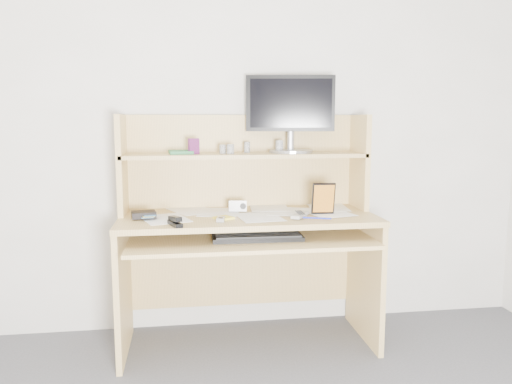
{
  "coord_description": "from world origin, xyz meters",
  "views": [
    {
      "loc": [
        -0.34,
        -1.21,
        1.26
      ],
      "look_at": [
        0.04,
        1.43,
        0.88
      ],
      "focal_mm": 35.0,
      "sensor_mm": 36.0,
      "label": 1
    }
  ],
  "objects": [
    {
      "name": "game_case",
      "position": [
        0.41,
        1.41,
        0.84
      ],
      "size": [
        0.13,
        0.02,
        0.18
      ],
      "primitive_type": "cube",
      "rotation": [
        0.0,
        0.0,
        -0.06
      ],
      "color": "black",
      "rests_on": "paper_clutter"
    },
    {
      "name": "paper_clutter",
      "position": [
        0.0,
        1.48,
        0.75
      ],
      "size": [
        1.32,
        0.54,
        0.01
      ],
      "primitive_type": "cube",
      "color": "white",
      "rests_on": "desk"
    },
    {
      "name": "chip_stack_a",
      "position": [
        -0.13,
        1.61,
        1.11
      ],
      "size": [
        0.04,
        0.04,
        0.05
      ],
      "primitive_type": "cylinder",
      "rotation": [
        0.0,
        0.0,
        -0.11
      ],
      "color": "black",
      "rests_on": "desk"
    },
    {
      "name": "chip_stack_b",
      "position": [
        0.21,
        1.65,
        1.12
      ],
      "size": [
        0.05,
        0.05,
        0.07
      ],
      "primitive_type": "cylinder",
      "rotation": [
        0.0,
        0.0,
        0.24
      ],
      "color": "white",
      "rests_on": "desk"
    },
    {
      "name": "shelf_book",
      "position": [
        -0.36,
        1.64,
        1.09
      ],
      "size": [
        0.14,
        0.19,
        0.02
      ],
      "primitive_type": "cube",
      "rotation": [
        0.0,
        0.0,
        0.09
      ],
      "color": "#307A51",
      "rests_on": "desk"
    },
    {
      "name": "blue_pen",
      "position": [
        0.34,
        1.29,
        0.76
      ],
      "size": [
        0.14,
        0.06,
        0.01
      ],
      "primitive_type": "cylinder",
      "rotation": [
        1.57,
        0.0,
        1.22
      ],
      "color": "#1724B3",
      "rests_on": "paper_clutter"
    },
    {
      "name": "sticky_note_pad",
      "position": [
        -0.14,
        1.39,
        0.76
      ],
      "size": [
        0.12,
        0.12,
        0.01
      ],
      "primitive_type": "cube",
      "rotation": [
        0.0,
        0.0,
        0.53
      ],
      "color": "yellow",
      "rests_on": "desk"
    },
    {
      "name": "monitor",
      "position": [
        0.28,
        1.67,
        1.32
      ],
      "size": [
        0.51,
        0.26,
        0.45
      ],
      "rotation": [
        0.0,
        0.0,
        -0.17
      ],
      "color": "#99999E",
      "rests_on": "desk"
    },
    {
      "name": "chip_stack_c",
      "position": [
        -0.08,
        1.6,
        1.11
      ],
      "size": [
        0.06,
        0.06,
        0.05
      ],
      "primitive_type": "cylinder",
      "rotation": [
        0.0,
        0.0,
        -0.35
      ],
      "color": "black",
      "rests_on": "desk"
    },
    {
      "name": "wallet",
      "position": [
        -0.56,
        1.46,
        0.77
      ],
      "size": [
        0.14,
        0.12,
        0.03
      ],
      "primitive_type": "cube",
      "rotation": [
        0.0,
        0.0,
        0.16
      ],
      "color": "black",
      "rests_on": "paper_clutter"
    },
    {
      "name": "back_wall",
      "position": [
        0.0,
        1.8,
        1.25
      ],
      "size": [
        3.6,
        0.04,
        2.5
      ],
      "primitive_type": "cube",
      "color": "silver",
      "rests_on": "floor"
    },
    {
      "name": "chip_stack_d",
      "position": [
        0.02,
        1.68,
        1.11
      ],
      "size": [
        0.04,
        0.04,
        0.06
      ],
      "primitive_type": "cylinder",
      "rotation": [
        0.0,
        0.0,
        -0.04
      ],
      "color": "silver",
      "rests_on": "desk"
    },
    {
      "name": "stapler",
      "position": [
        -0.39,
        1.24,
        0.78
      ],
      "size": [
        0.08,
        0.14,
        0.04
      ],
      "primitive_type": "cube",
      "rotation": [
        0.0,
        0.0,
        0.34
      ],
      "color": "black",
      "rests_on": "paper_clutter"
    },
    {
      "name": "desk",
      "position": [
        0.0,
        1.56,
        0.69
      ],
      "size": [
        1.4,
        0.7,
        1.3
      ],
      "color": "tan",
      "rests_on": "floor"
    },
    {
      "name": "keyboard",
      "position": [
        0.03,
        1.31,
        0.67
      ],
      "size": [
        0.47,
        0.18,
        0.03
      ],
      "rotation": [
        0.0,
        0.0,
        -0.02
      ],
      "color": "black",
      "rests_on": "desk"
    },
    {
      "name": "tv_remote",
      "position": [
        0.27,
        1.36,
        0.76
      ],
      "size": [
        0.13,
        0.17,
        0.02
      ],
      "primitive_type": "cube",
      "rotation": [
        0.0,
        0.0,
        -0.55
      ],
      "color": "#9C9B97",
      "rests_on": "paper_clutter"
    },
    {
      "name": "card_box",
      "position": [
        -0.29,
        1.59,
        1.12
      ],
      "size": [
        0.06,
        0.05,
        0.09
      ],
      "primitive_type": "cube",
      "rotation": [
        0.0,
        0.0,
        0.51
      ],
      "color": "#A7161F",
      "rests_on": "desk"
    },
    {
      "name": "digital_camera",
      "position": [
        -0.05,
        1.58,
        0.79
      ],
      "size": [
        0.1,
        0.05,
        0.06
      ],
      "primitive_type": "cube",
      "rotation": [
        0.0,
        0.0,
        -0.12
      ],
      "color": "#AAA9AC",
      "rests_on": "paper_clutter"
    },
    {
      "name": "flip_phone",
      "position": [
        -0.16,
        1.32,
        0.77
      ],
      "size": [
        0.05,
        0.08,
        0.02
      ],
      "primitive_type": "cube",
      "rotation": [
        0.0,
        0.0,
        -0.19
      ],
      "color": "#A2A3A5",
      "rests_on": "paper_clutter"
    }
  ]
}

